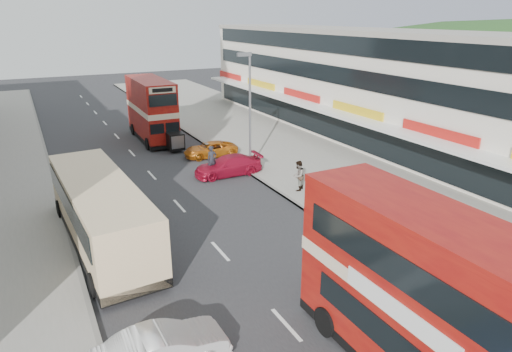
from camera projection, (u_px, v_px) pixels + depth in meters
road_surface at (152, 175)px, 31.21m from camera, size 12.00×90.00×0.01m
pavement_right at (299, 151)px, 36.38m from camera, size 12.00×90.00×0.15m
kerb_left at (56, 189)px, 28.55m from camera, size 0.20×90.00×0.16m
kerb_right at (232, 162)px, 33.83m from camera, size 0.20×90.00×0.16m
commercial_row at (365, 84)px, 39.95m from camera, size 9.90×46.20×9.30m
street_lamp at (249, 103)px, 30.76m from camera, size 1.00×0.20×8.12m
bus_main at (420, 296)px, 13.09m from camera, size 2.64×9.50×5.23m
bus_second at (152, 110)px, 39.19m from camera, size 2.68×9.32×5.11m
coach at (101, 210)px, 21.33m from camera, size 3.44×11.30×2.96m
car_left_front at (162, 349)px, 13.99m from camera, size 4.18×1.54×1.37m
car_right_a at (228, 166)px, 31.03m from camera, size 4.75×2.09×1.36m
car_right_b at (210, 149)px, 35.14m from camera, size 4.27×2.20×1.15m
pedestrian_near at (298, 176)px, 27.85m from camera, size 0.85×0.82×1.92m
cyclist at (212, 166)px, 30.56m from camera, size 0.69×1.63×2.20m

